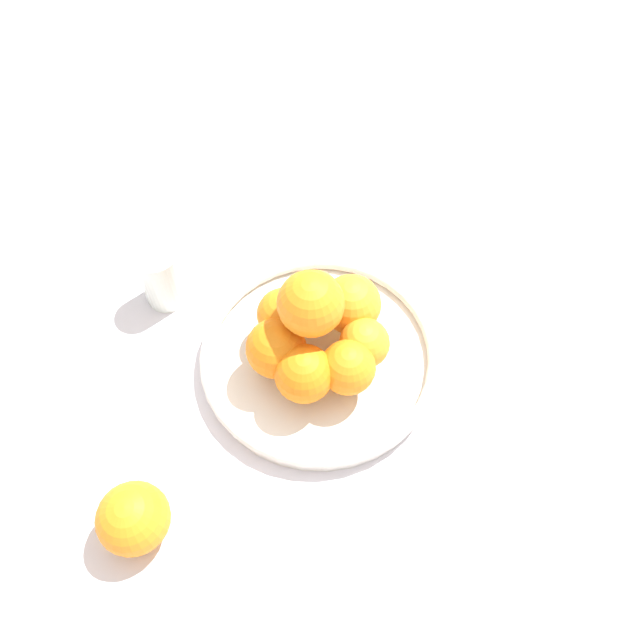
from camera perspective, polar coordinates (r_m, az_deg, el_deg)
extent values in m
plane|color=silver|center=(0.86, 0.00, -3.78)|extent=(4.00, 4.00, 0.00)
cylinder|color=silver|center=(0.86, 0.00, -3.53)|extent=(0.32, 0.32, 0.02)
torus|color=silver|center=(0.84, 0.00, -2.99)|extent=(0.32, 0.32, 0.02)
sphere|color=orange|center=(0.77, -1.26, -5.00)|extent=(0.08, 0.08, 0.08)
sphere|color=orange|center=(0.78, 2.57, -4.36)|extent=(0.07, 0.07, 0.07)
sphere|color=orange|center=(0.80, 4.08, -2.13)|extent=(0.07, 0.07, 0.07)
sphere|color=orange|center=(0.83, 2.85, 1.46)|extent=(0.08, 0.08, 0.08)
sphere|color=orange|center=(0.84, -0.50, 2.19)|extent=(0.07, 0.07, 0.07)
sphere|color=orange|center=(0.82, -3.34, 0.51)|extent=(0.07, 0.07, 0.07)
sphere|color=orange|center=(0.79, -4.03, -2.60)|extent=(0.08, 0.08, 0.08)
sphere|color=orange|center=(0.75, -0.79, 1.64)|extent=(0.08, 0.08, 0.08)
sphere|color=orange|center=(0.77, -16.69, -16.98)|extent=(0.08, 0.08, 0.08)
cylinder|color=silver|center=(0.91, -14.26, 3.89)|extent=(0.06, 0.06, 0.10)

